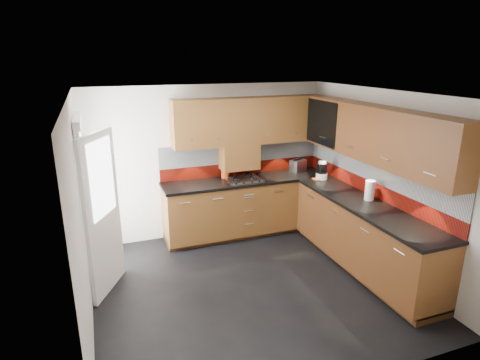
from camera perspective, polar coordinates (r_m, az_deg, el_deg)
name	(u,v)px	position (r m, az deg, el deg)	size (l,w,h in m)	color
room	(251,173)	(4.68, 1.64, 1.02)	(4.00, 3.80, 2.64)	black
base_cabinets	(299,222)	(6.08, 8.41, -5.86)	(2.70, 3.20, 0.95)	#573613
countertop	(300,191)	(5.89, 8.56, -1.62)	(2.72, 3.22, 0.04)	black
backsplash	(307,167)	(6.10, 9.52, 1.84)	(2.70, 3.20, 0.54)	maroon
upper_cabinets	(312,127)	(5.82, 10.14, 7.41)	(2.50, 3.20, 0.72)	#573613
extractor_hood	(239,156)	(6.37, -0.10, 3.37)	(0.60, 0.33, 0.40)	#573613
glass_cabinet	(330,121)	(6.30, 12.65, 8.25)	(0.32, 0.80, 0.66)	black
back_door	(93,208)	(5.22, -20.15, -3.70)	(0.42, 1.19, 2.04)	white
gas_hob	(243,179)	(6.30, 0.42, 0.16)	(0.55, 0.49, 0.04)	silver
utensil_pot	(225,172)	(6.36, -2.12, 1.08)	(0.12, 0.12, 0.44)	#E54615
toaster	(298,165)	(6.84, 8.25, 2.07)	(0.32, 0.27, 0.20)	silver
food_processor	(322,171)	(6.44, 11.57, 1.30)	(0.18, 0.18, 0.30)	white
paper_towel	(370,190)	(5.67, 17.98, -1.41)	(0.13, 0.13, 0.27)	white
orange_cloth	(318,179)	(6.45, 11.01, 0.16)	(0.14, 0.12, 0.02)	orange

